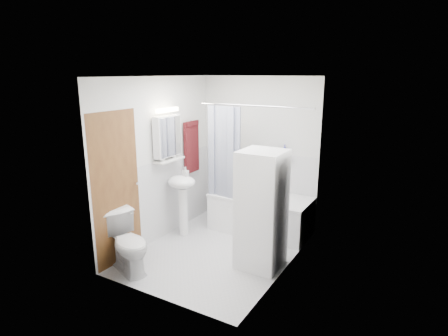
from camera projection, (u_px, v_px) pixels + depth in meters
The scene contains 20 objects.
floor at pixel (218, 251), 5.29m from camera, with size 2.60×2.60×0.00m, color silver.
room_walls at pixel (217, 148), 4.92m from camera, with size 2.60×2.60×2.60m.
wainscot at pixel (228, 205), 5.38m from camera, with size 1.98×2.58×2.58m.
door at pixel (136, 183), 5.04m from camera, with size 0.05×2.00×2.00m.
bathtub at pixel (260, 212), 5.87m from camera, with size 1.55×0.73×0.59m.
tub_spout at pixel (282, 173), 5.90m from camera, with size 0.04×0.04×0.12m, color silver.
curtain_rod at pixel (254, 106), 5.19m from camera, with size 0.02×0.02×1.73m, color silver.
shower_curtain at pixel (224, 155), 5.62m from camera, with size 0.55×0.02×1.45m.
sink at pixel (182, 191), 5.65m from camera, with size 0.44×0.37×1.04m.
medicine_cabinet at pixel (167, 135), 5.42m from camera, with size 0.13×0.50×0.71m.
shelf at pixel (169, 160), 5.50m from camera, with size 0.18×0.54×0.03m, color silver.
shower_caddy at pixel (285, 159), 5.81m from camera, with size 0.22×0.06×0.02m, color silver.
towel at pixel (192, 146), 6.05m from camera, with size 0.07×0.35×0.85m.
washer_dryer at pixel (261, 210), 4.72m from camera, with size 0.56×0.54×1.53m.
toilet at pixel (128, 243), 4.71m from camera, with size 0.42×0.75×0.73m, color white.
soap_pump at pixel (186, 175), 5.60m from camera, with size 0.08×0.17×0.08m, color gray.
shelf_bottle at pixel (163, 159), 5.37m from camera, with size 0.07×0.18×0.07m, color gray.
shelf_cup at pixel (174, 154), 5.59m from camera, with size 0.10×0.09×0.10m, color gray.
shampoo_a at pixel (277, 153), 5.85m from camera, with size 0.13×0.17×0.13m, color gray.
shampoo_b at pixel (284, 155), 5.80m from camera, with size 0.08×0.21×0.08m, color #262698.
Camera 1 is at (2.49, -4.14, 2.46)m, focal length 30.00 mm.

